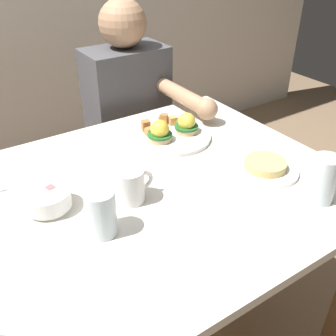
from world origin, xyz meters
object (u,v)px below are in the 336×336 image
object	(u,v)px
fruit_bowl	(48,200)
water_glass_extra	(101,215)
coffee_mug	(130,184)
side_plate	(265,167)
eggs_benedict_plate	(172,132)
dining_table	(139,220)
diner_person	(132,118)
water_glass_far	(322,182)

from	to	relation	value
fruit_bowl	water_glass_extra	size ratio (longest dim) A/B	1.01
coffee_mug	side_plate	world-z (taller)	coffee_mug
eggs_benedict_plate	dining_table	bearing A→B (deg)	-140.74
eggs_benedict_plate	diner_person	world-z (taller)	diner_person
eggs_benedict_plate	side_plate	world-z (taller)	eggs_benedict_plate
water_glass_far	diner_person	xyz separation A→B (m)	(-0.08, 0.91, -0.15)
dining_table	coffee_mug	xyz separation A→B (m)	(-0.03, -0.03, 0.16)
eggs_benedict_plate	water_glass_extra	size ratio (longest dim) A/B	2.26
fruit_bowl	diner_person	world-z (taller)	diner_person
fruit_bowl	water_glass_extra	distance (m)	0.18
coffee_mug	water_glass_far	size ratio (longest dim) A/B	0.84
fruit_bowl	water_glass_far	world-z (taller)	water_glass_far
dining_table	water_glass_extra	world-z (taller)	water_glass_extra
water_glass_extra	diner_person	world-z (taller)	diner_person
dining_table	diner_person	bearing A→B (deg)	62.82
water_glass_far	water_glass_extra	xyz separation A→B (m)	(-0.54, 0.20, -0.01)
water_glass_extra	side_plate	distance (m)	0.53
eggs_benedict_plate	side_plate	bearing A→B (deg)	-70.55
eggs_benedict_plate	diner_person	bearing A→B (deg)	82.08
eggs_benedict_plate	water_glass_far	world-z (taller)	water_glass_far
fruit_bowl	water_glass_far	xyz separation A→B (m)	(0.62, -0.36, 0.03)
fruit_bowl	coffee_mug	xyz separation A→B (m)	(0.20, -0.08, 0.02)
eggs_benedict_plate	side_plate	size ratio (longest dim) A/B	1.35
dining_table	coffee_mug	bearing A→B (deg)	-143.02
fruit_bowl	side_plate	world-z (taller)	fruit_bowl
dining_table	water_glass_far	distance (m)	0.52
fruit_bowl	coffee_mug	bearing A→B (deg)	-22.89
side_plate	water_glass_far	bearing A→B (deg)	-84.71
dining_table	fruit_bowl	bearing A→B (deg)	166.07
diner_person	water_glass_extra	bearing A→B (deg)	-123.37
coffee_mug	diner_person	distance (m)	0.73
coffee_mug	side_plate	bearing A→B (deg)	-13.42
water_glass_far	side_plate	distance (m)	0.19
water_glass_far	side_plate	xyz separation A→B (m)	(-0.02, 0.18, -0.05)
water_glass_extra	coffee_mug	bearing A→B (deg)	32.55
water_glass_far	water_glass_extra	bearing A→B (deg)	159.52
coffee_mug	diner_person	world-z (taller)	diner_person
fruit_bowl	side_plate	size ratio (longest dim) A/B	0.60
eggs_benedict_plate	diner_person	xyz separation A→B (m)	(0.05, 0.39, -0.11)
dining_table	eggs_benedict_plate	distance (m)	0.35
eggs_benedict_plate	coffee_mug	distance (m)	0.37
eggs_benedict_plate	water_glass_extra	distance (m)	0.51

